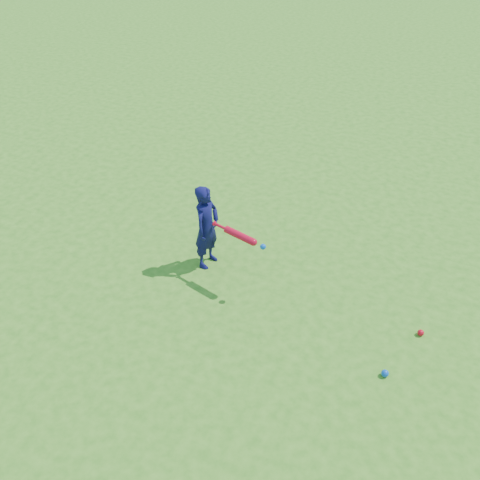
{
  "coord_description": "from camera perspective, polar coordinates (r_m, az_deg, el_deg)",
  "views": [
    {
      "loc": [
        3.0,
        -4.25,
        4.09
      ],
      "look_at": [
        1.01,
        0.09,
        0.58
      ],
      "focal_mm": 40.0,
      "sensor_mm": 36.0,
      "label": 1
    }
  ],
  "objects": [
    {
      "name": "child",
      "position": [
        6.23,
        -3.56,
        1.38
      ],
      "size": [
        0.29,
        0.41,
        1.06
      ],
      "primitive_type": "imported",
      "rotation": [
        0.0,
        0.0,
        1.47
      ],
      "color": "#0F0F46",
      "rests_on": "ground"
    },
    {
      "name": "ground_ball_blue",
      "position": [
        5.44,
        15.2,
        -13.56
      ],
      "size": [
        0.07,
        0.07,
        0.07
      ],
      "primitive_type": "sphere",
      "color": "blue",
      "rests_on": "ground"
    },
    {
      "name": "ground_ball_red",
      "position": [
        5.93,
        18.72,
        -9.35
      ],
      "size": [
        0.07,
        0.07,
        0.07
      ],
      "primitive_type": "sphere",
      "color": "red",
      "rests_on": "ground"
    },
    {
      "name": "ground",
      "position": [
        6.62,
        -8.3,
        -2.28
      ],
      "size": [
        80.0,
        80.0,
        0.0
      ],
      "primitive_type": "plane",
      "color": "#37771C",
      "rests_on": "ground"
    },
    {
      "name": "bat_swing",
      "position": [
        5.81,
        0.21,
        0.36
      ],
      "size": [
        0.71,
        0.23,
        0.08
      ],
      "rotation": [
        0.0,
        0.0,
        -0.26
      ],
      "color": "red",
      "rests_on": "ground"
    }
  ]
}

